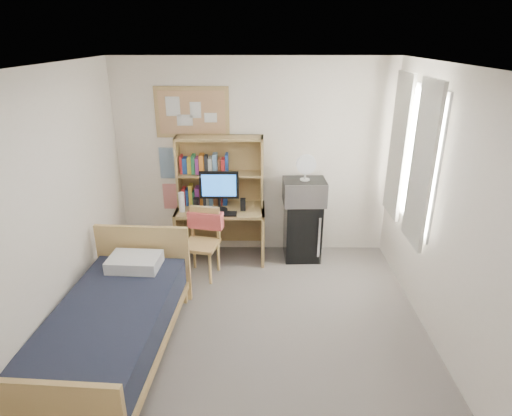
{
  "coord_description": "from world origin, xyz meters",
  "views": [
    {
      "loc": [
        0.08,
        -3.37,
        2.83
      ],
      "look_at": [
        0.04,
        1.2,
        0.97
      ],
      "focal_mm": 30.0,
      "sensor_mm": 36.0,
      "label": 1
    }
  ],
  "objects_px": {
    "speaker_left": "(196,204)",
    "desk_fan": "(305,168)",
    "bed": "(111,334)",
    "monitor": "(219,191)",
    "microwave": "(304,192)",
    "desk": "(221,234)",
    "speaker_right": "(243,205)",
    "bulletin_board": "(192,112)",
    "desk_chair": "(201,244)",
    "mini_fridge": "(302,230)"
  },
  "relations": [
    {
      "from": "monitor",
      "to": "desk",
      "type": "bearing_deg",
      "value": 90.0
    },
    {
      "from": "bed",
      "to": "microwave",
      "type": "xyz_separation_m",
      "value": [
        1.93,
        2.01,
        0.68
      ]
    },
    {
      "from": "bed",
      "to": "microwave",
      "type": "height_order",
      "value": "microwave"
    },
    {
      "from": "speaker_right",
      "to": "microwave",
      "type": "xyz_separation_m",
      "value": [
        0.79,
        0.09,
        0.15
      ]
    },
    {
      "from": "bulletin_board",
      "to": "desk",
      "type": "height_order",
      "value": "bulletin_board"
    },
    {
      "from": "speaker_right",
      "to": "desk",
      "type": "bearing_deg",
      "value": 168.69
    },
    {
      "from": "bed",
      "to": "monitor",
      "type": "bearing_deg",
      "value": 69.77
    },
    {
      "from": "monitor",
      "to": "microwave",
      "type": "distance_m",
      "value": 1.09
    },
    {
      "from": "bed",
      "to": "desk_fan",
      "type": "distance_m",
      "value": 2.96
    },
    {
      "from": "desk_chair",
      "to": "mini_fridge",
      "type": "bearing_deg",
      "value": 34.16
    },
    {
      "from": "mini_fridge",
      "to": "speaker_right",
      "type": "distance_m",
      "value": 0.89
    },
    {
      "from": "desk",
      "to": "monitor",
      "type": "distance_m",
      "value": 0.63
    },
    {
      "from": "desk_chair",
      "to": "bed",
      "type": "distance_m",
      "value": 1.65
    },
    {
      "from": "bulletin_board",
      "to": "desk_fan",
      "type": "bearing_deg",
      "value": -10.42
    },
    {
      "from": "bed",
      "to": "desk",
      "type": "bearing_deg",
      "value": 70.42
    },
    {
      "from": "mini_fridge",
      "to": "monitor",
      "type": "xyz_separation_m",
      "value": [
        -1.09,
        -0.11,
        0.59
      ]
    },
    {
      "from": "desk_chair",
      "to": "monitor",
      "type": "xyz_separation_m",
      "value": [
        0.21,
        0.41,
        0.55
      ]
    },
    {
      "from": "speaker_left",
      "to": "desk",
      "type": "bearing_deg",
      "value": 11.31
    },
    {
      "from": "monitor",
      "to": "bulletin_board",
      "type": "bearing_deg",
      "value": 134.1
    },
    {
      "from": "desk",
      "to": "speaker_right",
      "type": "bearing_deg",
      "value": -11.31
    },
    {
      "from": "bulletin_board",
      "to": "desk_fan",
      "type": "height_order",
      "value": "bulletin_board"
    },
    {
      "from": "bulletin_board",
      "to": "desk_chair",
      "type": "relative_size",
      "value": 1.07
    },
    {
      "from": "mini_fridge",
      "to": "desk_fan",
      "type": "relative_size",
      "value": 2.56
    },
    {
      "from": "desk_chair",
      "to": "speaker_right",
      "type": "distance_m",
      "value": 0.75
    },
    {
      "from": "bulletin_board",
      "to": "speaker_right",
      "type": "xyz_separation_m",
      "value": [
        0.65,
        -0.35,
        -1.12
      ]
    },
    {
      "from": "desk_chair",
      "to": "microwave",
      "type": "xyz_separation_m",
      "value": [
        1.3,
        0.5,
        0.51
      ]
    },
    {
      "from": "desk_chair",
      "to": "desk_fan",
      "type": "relative_size",
      "value": 2.82
    },
    {
      "from": "bed",
      "to": "speaker_left",
      "type": "distance_m",
      "value": 2.06
    },
    {
      "from": "desk_chair",
      "to": "speaker_left",
      "type": "distance_m",
      "value": 0.56
    },
    {
      "from": "mini_fridge",
      "to": "monitor",
      "type": "distance_m",
      "value": 1.24
    },
    {
      "from": "desk",
      "to": "speaker_left",
      "type": "xyz_separation_m",
      "value": [
        -0.3,
        -0.06,
        0.45
      ]
    },
    {
      "from": "speaker_right",
      "to": "speaker_left",
      "type": "bearing_deg",
      "value": 180.0
    },
    {
      "from": "bulletin_board",
      "to": "speaker_right",
      "type": "distance_m",
      "value": 1.34
    },
    {
      "from": "desk",
      "to": "desk_chair",
      "type": "bearing_deg",
      "value": -113.94
    },
    {
      "from": "bed",
      "to": "speaker_left",
      "type": "bearing_deg",
      "value": 77.67
    },
    {
      "from": "speaker_right",
      "to": "microwave",
      "type": "bearing_deg",
      "value": 6.06
    },
    {
      "from": "mini_fridge",
      "to": "microwave",
      "type": "xyz_separation_m",
      "value": [
        0.0,
        -0.02,
        0.55
      ]
    },
    {
      "from": "desk_chair",
      "to": "bulletin_board",
      "type": "bearing_deg",
      "value": 112.76
    },
    {
      "from": "desk",
      "to": "monitor",
      "type": "xyz_separation_m",
      "value": [
        0.0,
        -0.06,
        0.63
      ]
    },
    {
      "from": "speaker_left",
      "to": "monitor",
      "type": "bearing_deg",
      "value": -0.0
    },
    {
      "from": "desk",
      "to": "speaker_right",
      "type": "distance_m",
      "value": 0.54
    },
    {
      "from": "bulletin_board",
      "to": "monitor",
      "type": "height_order",
      "value": "bulletin_board"
    },
    {
      "from": "speaker_right",
      "to": "desk_fan",
      "type": "height_order",
      "value": "desk_fan"
    },
    {
      "from": "mini_fridge",
      "to": "speaker_right",
      "type": "bearing_deg",
      "value": -174.13
    },
    {
      "from": "microwave",
      "to": "speaker_left",
      "type": "bearing_deg",
      "value": -178.17
    },
    {
      "from": "desk",
      "to": "speaker_left",
      "type": "bearing_deg",
      "value": -168.69
    },
    {
      "from": "mini_fridge",
      "to": "microwave",
      "type": "distance_m",
      "value": 0.55
    },
    {
      "from": "speaker_left",
      "to": "desk_fan",
      "type": "relative_size",
      "value": 0.55
    },
    {
      "from": "bed",
      "to": "monitor",
      "type": "xyz_separation_m",
      "value": [
        0.85,
        1.92,
        0.71
      ]
    },
    {
      "from": "microwave",
      "to": "desk_fan",
      "type": "distance_m",
      "value": 0.31
    }
  ]
}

